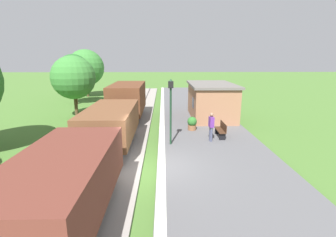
{
  "coord_description": "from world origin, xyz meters",
  "views": [
    {
      "loc": [
        0.5,
        -10.12,
        5.01
      ],
      "look_at": [
        0.79,
        4.45,
        1.36
      ],
      "focal_mm": 25.86,
      "sensor_mm": 36.0,
      "label": 1
    }
  ],
  "objects_px": {
    "bench_near_hut": "(221,130)",
    "tree_trackside_far": "(73,78)",
    "lamp_post_near": "(171,100)",
    "tree_field_left": "(74,70)",
    "freight_train": "(113,121)",
    "station_hut": "(211,100)",
    "person_waiting": "(211,126)",
    "tree_field_distant": "(86,68)",
    "bench_down_platform": "(198,101)",
    "potted_planter": "(192,123)"
  },
  "relations": [
    {
      "from": "tree_field_distant",
      "to": "lamp_post_near",
      "type": "bearing_deg",
      "value": -61.56
    },
    {
      "from": "freight_train",
      "to": "tree_trackside_far",
      "type": "xyz_separation_m",
      "value": [
        -4.62,
        7.08,
        1.91
      ]
    },
    {
      "from": "freight_train",
      "to": "tree_field_distant",
      "type": "relative_size",
      "value": 3.17
    },
    {
      "from": "bench_down_platform",
      "to": "lamp_post_near",
      "type": "height_order",
      "value": "lamp_post_near"
    },
    {
      "from": "potted_planter",
      "to": "tree_field_left",
      "type": "xyz_separation_m",
      "value": [
        -11.62,
        11.05,
        2.99
      ]
    },
    {
      "from": "bench_down_platform",
      "to": "tree_trackside_far",
      "type": "height_order",
      "value": "tree_trackside_far"
    },
    {
      "from": "station_hut",
      "to": "tree_trackside_far",
      "type": "xyz_separation_m",
      "value": [
        -11.42,
        1.21,
        1.76
      ]
    },
    {
      "from": "bench_near_hut",
      "to": "person_waiting",
      "type": "xyz_separation_m",
      "value": [
        -0.8,
        -0.75,
        0.46
      ]
    },
    {
      "from": "tree_field_distant",
      "to": "freight_train",
      "type": "bearing_deg",
      "value": -69.15
    },
    {
      "from": "freight_train",
      "to": "tree_field_left",
      "type": "distance_m",
      "value": 15.09
    },
    {
      "from": "freight_train",
      "to": "tree_field_left",
      "type": "height_order",
      "value": "tree_field_left"
    },
    {
      "from": "tree_field_left",
      "to": "freight_train",
      "type": "bearing_deg",
      "value": -62.99
    },
    {
      "from": "potted_planter",
      "to": "bench_down_platform",
      "type": "bearing_deg",
      "value": 79.57
    },
    {
      "from": "lamp_post_near",
      "to": "tree_field_distant",
      "type": "bearing_deg",
      "value": 118.44
    },
    {
      "from": "lamp_post_near",
      "to": "tree_field_distant",
      "type": "distance_m",
      "value": 22.0
    },
    {
      "from": "person_waiting",
      "to": "potted_planter",
      "type": "xyz_separation_m",
      "value": [
        -0.84,
        2.28,
        -0.46
      ]
    },
    {
      "from": "bench_down_platform",
      "to": "station_hut",
      "type": "bearing_deg",
      "value": -86.53
    },
    {
      "from": "tree_field_distant",
      "to": "station_hut",
      "type": "bearing_deg",
      "value": -42.78
    },
    {
      "from": "station_hut",
      "to": "lamp_post_near",
      "type": "height_order",
      "value": "lamp_post_near"
    },
    {
      "from": "lamp_post_near",
      "to": "freight_train",
      "type": "bearing_deg",
      "value": 170.99
    },
    {
      "from": "tree_field_left",
      "to": "tree_field_distant",
      "type": "height_order",
      "value": "tree_field_distant"
    },
    {
      "from": "freight_train",
      "to": "tree_field_left",
      "type": "xyz_separation_m",
      "value": [
        -6.78,
        13.3,
        2.2
      ]
    },
    {
      "from": "bench_near_hut",
      "to": "tree_trackside_far",
      "type": "xyz_separation_m",
      "value": [
        -11.1,
        6.37,
        2.7
      ]
    },
    {
      "from": "bench_near_hut",
      "to": "tree_field_distant",
      "type": "height_order",
      "value": "tree_field_distant"
    },
    {
      "from": "potted_planter",
      "to": "lamp_post_near",
      "type": "height_order",
      "value": "lamp_post_near"
    },
    {
      "from": "tree_trackside_far",
      "to": "lamp_post_near",
      "type": "bearing_deg",
      "value": -43.83
    },
    {
      "from": "person_waiting",
      "to": "lamp_post_near",
      "type": "height_order",
      "value": "lamp_post_near"
    },
    {
      "from": "bench_down_platform",
      "to": "lamp_post_near",
      "type": "relative_size",
      "value": 0.41
    },
    {
      "from": "freight_train",
      "to": "station_hut",
      "type": "bearing_deg",
      "value": 40.85
    },
    {
      "from": "bench_down_platform",
      "to": "potted_planter",
      "type": "height_order",
      "value": "potted_planter"
    },
    {
      "from": "person_waiting",
      "to": "tree_field_distant",
      "type": "distance_m",
      "value": 22.94
    },
    {
      "from": "bench_down_platform",
      "to": "potted_planter",
      "type": "distance_m",
      "value": 9.04
    },
    {
      "from": "bench_near_hut",
      "to": "potted_planter",
      "type": "height_order",
      "value": "potted_planter"
    },
    {
      "from": "station_hut",
      "to": "bench_down_platform",
      "type": "height_order",
      "value": "station_hut"
    },
    {
      "from": "freight_train",
      "to": "person_waiting",
      "type": "xyz_separation_m",
      "value": [
        5.68,
        -0.03,
        -0.32
      ]
    },
    {
      "from": "freight_train",
      "to": "potted_planter",
      "type": "xyz_separation_m",
      "value": [
        4.84,
        2.25,
        -0.78
      ]
    },
    {
      "from": "potted_planter",
      "to": "tree_trackside_far",
      "type": "height_order",
      "value": "tree_trackside_far"
    },
    {
      "from": "bench_down_platform",
      "to": "tree_field_distant",
      "type": "relative_size",
      "value": 0.25
    },
    {
      "from": "freight_train",
      "to": "tree_field_left",
      "type": "relative_size",
      "value": 3.57
    },
    {
      "from": "freight_train",
      "to": "lamp_post_near",
      "type": "height_order",
      "value": "lamp_post_near"
    },
    {
      "from": "freight_train",
      "to": "person_waiting",
      "type": "distance_m",
      "value": 5.69
    },
    {
      "from": "lamp_post_near",
      "to": "tree_field_left",
      "type": "height_order",
      "value": "tree_field_left"
    },
    {
      "from": "station_hut",
      "to": "person_waiting",
      "type": "xyz_separation_m",
      "value": [
        -1.12,
        -5.91,
        -0.47
      ]
    },
    {
      "from": "person_waiting",
      "to": "tree_trackside_far",
      "type": "height_order",
      "value": "tree_trackside_far"
    },
    {
      "from": "bench_down_platform",
      "to": "tree_field_distant",
      "type": "xyz_separation_m",
      "value": [
        -13.64,
        7.66,
        3.07
      ]
    },
    {
      "from": "station_hut",
      "to": "tree_field_distant",
      "type": "height_order",
      "value": "tree_field_distant"
    },
    {
      "from": "freight_train",
      "to": "tree_field_distant",
      "type": "distance_m",
      "value": 20.24
    },
    {
      "from": "freight_train",
      "to": "lamp_post_near",
      "type": "distance_m",
      "value": 3.59
    },
    {
      "from": "freight_train",
      "to": "tree_field_left",
      "type": "bearing_deg",
      "value": 117.01
    },
    {
      "from": "station_hut",
      "to": "freight_train",
      "type": "bearing_deg",
      "value": -139.15
    }
  ]
}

